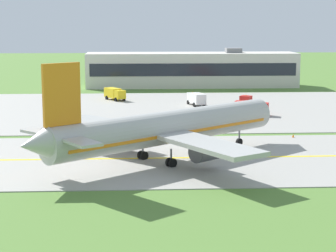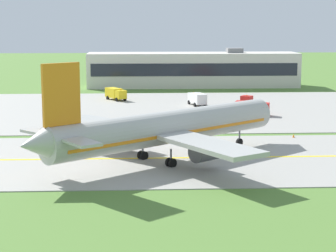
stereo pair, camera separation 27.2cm
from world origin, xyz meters
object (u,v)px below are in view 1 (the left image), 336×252
(airplane_lead, at_px, (166,128))
(service_truck_catering, at_px, (115,93))
(service_truck_fuel, at_px, (196,98))
(service_truck_pushback, at_px, (248,101))
(service_truck_baggage, at_px, (251,107))

(airplane_lead, xyz_separation_m, service_truck_catering, (-8.10, 57.46, -2.60))
(airplane_lead, bearing_deg, service_truck_fuel, 79.88)
(service_truck_fuel, bearing_deg, service_truck_catering, 151.21)
(airplane_lead, bearing_deg, service_truck_catering, 98.03)
(service_truck_fuel, distance_m, service_truck_pushback, 10.45)
(service_truck_baggage, xyz_separation_m, service_truck_pushback, (1.55, 10.96, -0.35))
(airplane_lead, xyz_separation_m, service_truck_baggage, (17.26, 35.04, -2.60))
(airplane_lead, height_order, service_truck_pushback, airplane_lead)
(airplane_lead, relative_size, service_truck_fuel, 5.25)
(airplane_lead, distance_m, service_truck_fuel, 49.10)
(service_truck_pushback, bearing_deg, service_truck_baggage, -98.06)
(service_truck_pushback, bearing_deg, airplane_lead, -112.24)
(service_truck_catering, relative_size, service_truck_pushback, 0.97)
(airplane_lead, height_order, service_truck_catering, airplane_lead)
(airplane_lead, xyz_separation_m, service_truck_pushback, (18.81, 46.00, -2.95))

